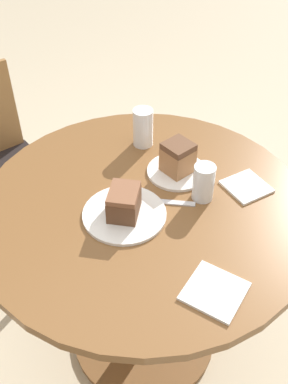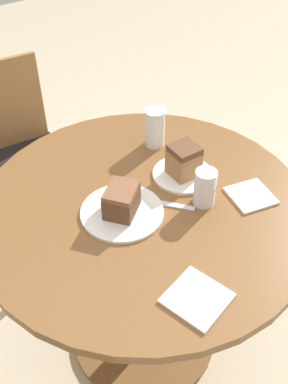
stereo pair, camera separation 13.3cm
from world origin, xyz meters
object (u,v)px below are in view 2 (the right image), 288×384
plate_near (121,211)px  plate_far (183,174)px  cake_slice_near (121,199)px  cake_slice_far (184,160)px  glass_water (155,130)px  glass_lemonade (205,189)px  chair (13,157)px

plate_near → plate_far: (0.26, 0.02, 0.00)m
cake_slice_near → cake_slice_far: cake_slice_far is taller
plate_far → glass_water: size_ratio=1.44×
plate_far → cake_slice_near: 0.26m
plate_near → glass_water: size_ratio=1.81×
cake_slice_near → glass_lemonade: bearing=-27.3°
plate_far → glass_water: bearing=79.4°
chair → cake_slice_near: size_ratio=6.35×
plate_far → cake_slice_near: bearing=-175.6°
cake_slice_near → plate_near: bearing=-90.0°
glass_lemonade → plate_near: bearing=152.7°
chair → glass_lemonade: bearing=-69.3°
chair → plate_near: chair is taller
cake_slice_near → glass_water: bearing=35.9°
plate_near → plate_far: 0.26m
cake_slice_far → plate_near: bearing=-175.6°
plate_far → cake_slice_far: (0.00, 0.00, 0.06)m
plate_near → cake_slice_far: cake_slice_far is taller
cake_slice_near → cake_slice_far: 0.26m
cake_slice_far → glass_lemonade: (-0.03, -0.13, -0.01)m
plate_near → cake_slice_far: size_ratio=2.37×
plate_near → glass_water: glass_water is taller
plate_far → cake_slice_near: cake_slice_near is taller
chair → plate_near: (0.02, -0.84, 0.30)m
chair → cake_slice_far: (0.27, -0.82, 0.36)m
cake_slice_far → glass_water: size_ratio=0.76×
plate_far → chair: bearing=108.3°
cake_slice_far → plate_far: bearing=-159.4°
plate_far → glass_lemonade: (-0.03, -0.13, 0.05)m
chair → glass_lemonade: glass_lemonade is taller
plate_far → glass_lemonade: 0.15m
plate_near → cake_slice_far: bearing=4.4°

